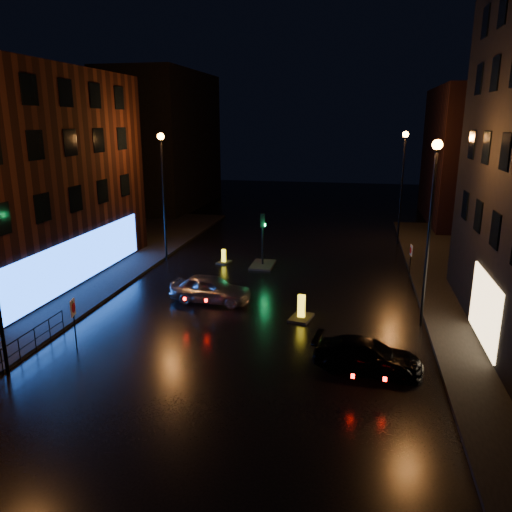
{
  "coord_description": "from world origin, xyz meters",
  "views": [
    {
      "loc": [
        4.61,
        -16.56,
        9.15
      ],
      "look_at": [
        -0.05,
        6.22,
        2.8
      ],
      "focal_mm": 35.0,
      "sensor_mm": 36.0,
      "label": 1
    }
  ],
  "objects_px": {
    "bollard_near": "(301,314)",
    "road_sign_left": "(73,312)",
    "traffic_signal": "(263,258)",
    "bollard_far": "(224,260)",
    "road_sign_right": "(411,253)",
    "dark_sedan": "(368,355)",
    "silver_hatchback": "(211,289)"
  },
  "relations": [
    {
      "from": "road_sign_right",
      "to": "dark_sedan",
      "type": "bearing_deg",
      "value": 72.25
    },
    {
      "from": "bollard_near",
      "to": "road_sign_left",
      "type": "bearing_deg",
      "value": -138.15
    },
    {
      "from": "traffic_signal",
      "to": "bollard_far",
      "type": "bearing_deg",
      "value": 177.42
    },
    {
      "from": "dark_sedan",
      "to": "road_sign_right",
      "type": "bearing_deg",
      "value": -5.86
    },
    {
      "from": "road_sign_left",
      "to": "dark_sedan",
      "type": "bearing_deg",
      "value": -12.26
    },
    {
      "from": "silver_hatchback",
      "to": "bollard_far",
      "type": "relative_size",
      "value": 3.51
    },
    {
      "from": "dark_sedan",
      "to": "bollard_far",
      "type": "distance_m",
      "value": 15.95
    },
    {
      "from": "traffic_signal",
      "to": "bollard_far",
      "type": "height_order",
      "value": "traffic_signal"
    },
    {
      "from": "bollard_far",
      "to": "road_sign_right",
      "type": "distance_m",
      "value": 11.85
    },
    {
      "from": "silver_hatchback",
      "to": "bollard_far",
      "type": "bearing_deg",
      "value": 13.67
    },
    {
      "from": "bollard_near",
      "to": "road_sign_right",
      "type": "relative_size",
      "value": 0.75
    },
    {
      "from": "road_sign_left",
      "to": "silver_hatchback",
      "type": "bearing_deg",
      "value": 43.91
    },
    {
      "from": "road_sign_right",
      "to": "bollard_far",
      "type": "bearing_deg",
      "value": -10.23
    },
    {
      "from": "silver_hatchback",
      "to": "road_sign_right",
      "type": "height_order",
      "value": "road_sign_right"
    },
    {
      "from": "bollard_far",
      "to": "road_sign_left",
      "type": "height_order",
      "value": "road_sign_left"
    },
    {
      "from": "silver_hatchback",
      "to": "bollard_near",
      "type": "height_order",
      "value": "silver_hatchback"
    },
    {
      "from": "bollard_near",
      "to": "road_sign_right",
      "type": "xyz_separation_m",
      "value": [
        5.61,
        7.65,
        1.27
      ]
    },
    {
      "from": "bollard_near",
      "to": "silver_hatchback",
      "type": "bearing_deg",
      "value": 176.34
    },
    {
      "from": "traffic_signal",
      "to": "bollard_far",
      "type": "xyz_separation_m",
      "value": [
        -2.64,
        0.12,
        -0.3
      ]
    },
    {
      "from": "traffic_signal",
      "to": "silver_hatchback",
      "type": "height_order",
      "value": "traffic_signal"
    },
    {
      "from": "traffic_signal",
      "to": "bollard_near",
      "type": "xyz_separation_m",
      "value": [
        3.49,
        -8.46,
        -0.24
      ]
    },
    {
      "from": "bollard_near",
      "to": "bollard_far",
      "type": "bearing_deg",
      "value": 137.81
    },
    {
      "from": "traffic_signal",
      "to": "road_sign_right",
      "type": "bearing_deg",
      "value": -5.12
    },
    {
      "from": "traffic_signal",
      "to": "road_sign_left",
      "type": "height_order",
      "value": "traffic_signal"
    },
    {
      "from": "dark_sedan",
      "to": "road_sign_left",
      "type": "bearing_deg",
      "value": 98.61
    },
    {
      "from": "dark_sedan",
      "to": "road_sign_left",
      "type": "relative_size",
      "value": 1.92
    },
    {
      "from": "traffic_signal",
      "to": "road_sign_left",
      "type": "distance_m",
      "value": 14.49
    },
    {
      "from": "traffic_signal",
      "to": "road_sign_right",
      "type": "xyz_separation_m",
      "value": [
        9.1,
        -0.82,
        1.03
      ]
    },
    {
      "from": "traffic_signal",
      "to": "road_sign_left",
      "type": "bearing_deg",
      "value": -111.5
    },
    {
      "from": "traffic_signal",
      "to": "dark_sedan",
      "type": "height_order",
      "value": "traffic_signal"
    },
    {
      "from": "dark_sedan",
      "to": "road_sign_right",
      "type": "distance_m",
      "value": 12.44
    },
    {
      "from": "dark_sedan",
      "to": "traffic_signal",
      "type": "bearing_deg",
      "value": 32.87
    }
  ]
}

